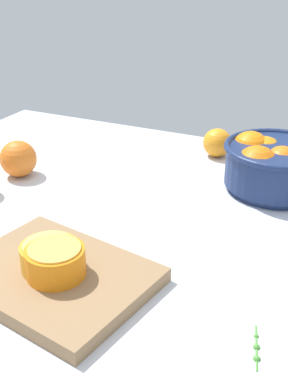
% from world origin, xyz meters
% --- Properties ---
extents(ground_plane, '(1.23, 1.09, 0.03)m').
position_xyz_m(ground_plane, '(0.00, 0.00, -0.01)').
color(ground_plane, silver).
extents(fruit_bowl, '(0.22, 0.22, 0.11)m').
position_xyz_m(fruit_bowl, '(0.18, 0.31, 0.05)').
color(fruit_bowl, navy).
rests_on(fruit_bowl, ground_plane).
extents(cutting_board, '(0.30, 0.25, 0.02)m').
position_xyz_m(cutting_board, '(-0.03, -0.14, 0.01)').
color(cutting_board, olive).
rests_on(cutting_board, ground_plane).
extents(orange_half_0, '(0.08, 0.08, 0.04)m').
position_xyz_m(orange_half_0, '(-0.03, -0.14, 0.04)').
color(orange_half_0, orange).
rests_on(orange_half_0, cutting_board).
extents(orange_half_1, '(0.09, 0.09, 0.05)m').
position_xyz_m(orange_half_1, '(-0.02, -0.15, 0.04)').
color(orange_half_1, orange).
rests_on(orange_half_1, cutting_board).
extents(orange_half_2, '(0.08, 0.08, 0.04)m').
position_xyz_m(orange_half_2, '(-0.04, -0.14, 0.04)').
color(orange_half_2, orange).
rests_on(orange_half_2, cutting_board).
extents(loose_orange_0, '(0.08, 0.08, 0.08)m').
position_xyz_m(loose_orange_0, '(-0.32, 0.15, 0.04)').
color(loose_orange_0, orange).
rests_on(loose_orange_0, ground_plane).
extents(loose_orange_3, '(0.07, 0.07, 0.07)m').
position_xyz_m(loose_orange_3, '(0.03, 0.43, 0.03)').
color(loose_orange_3, orange).
rests_on(loose_orange_3, ground_plane).
extents(herb_sprig_1, '(0.02, 0.08, 0.01)m').
position_xyz_m(herb_sprig_1, '(0.27, -0.15, 0.00)').
color(herb_sprig_1, '#498E37').
rests_on(herb_sprig_1, ground_plane).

